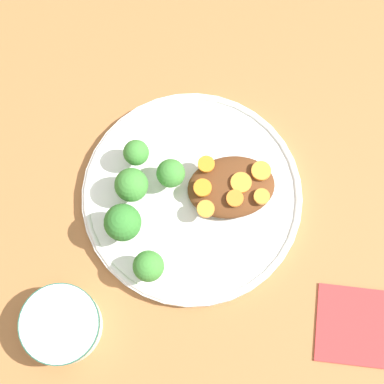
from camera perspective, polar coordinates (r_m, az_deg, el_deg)
ground_plane at (r=0.84m, az=0.00°, el=-0.56°), size 4.00×4.00×0.00m
plate at (r=0.83m, az=0.00°, el=-0.37°), size 0.29×0.29×0.02m
dip_bowl at (r=0.81m, az=-11.54°, el=-11.48°), size 0.10×0.10×0.04m
stew_mound at (r=0.82m, az=3.50°, el=0.45°), size 0.11×0.08×0.02m
broccoli_floret_0 at (r=0.80m, az=-5.41°, el=0.61°), size 0.04×0.04×0.06m
broccoli_floret_1 at (r=0.78m, az=-3.88°, el=-6.63°), size 0.04×0.04×0.05m
broccoli_floret_2 at (r=0.81m, az=-1.89°, el=1.62°), size 0.04×0.04×0.05m
broccoli_floret_3 at (r=0.82m, az=-4.98°, el=3.47°), size 0.03×0.03×0.05m
broccoli_floret_4 at (r=0.79m, az=-6.17°, el=-2.75°), size 0.05×0.05×0.06m
carrot_slice_0 at (r=0.81m, az=1.27°, el=2.49°), size 0.02×0.02×0.00m
carrot_slice_1 at (r=0.80m, az=3.83°, el=-0.57°), size 0.02×0.02×0.01m
carrot_slice_2 at (r=0.81m, az=4.33°, el=1.16°), size 0.03×0.03×0.00m
carrot_slice_3 at (r=0.80m, az=6.21°, el=-0.40°), size 0.02×0.02×0.01m
carrot_slice_4 at (r=0.80m, az=0.93°, el=0.48°), size 0.02×0.02×0.01m
carrot_slice_5 at (r=0.81m, az=6.16°, el=1.88°), size 0.03×0.03×0.01m
carrot_slice_6 at (r=0.80m, az=1.22°, el=-1.52°), size 0.02×0.02×0.01m
napkin at (r=0.85m, az=16.03°, el=-11.55°), size 0.17×0.13×0.01m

